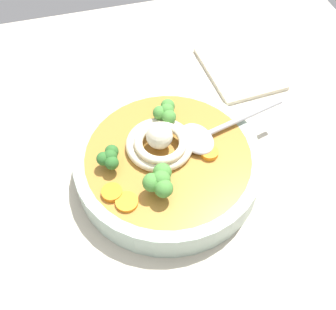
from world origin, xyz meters
TOP-DOWN VIEW (x-y plane):
  - table_slab at (0.00, 0.00)cm, footprint 91.41×91.41cm
  - soup_bowl at (-1.43, 0.75)cm, footprint 26.41×26.41cm
  - noodle_pile at (-2.97, -0.16)cm, footprint 10.46×10.26cm
  - soup_spoon at (-2.90, 6.57)cm, footprint 7.50×17.51cm
  - broccoli_floret_beside_noodles at (-7.56, 2.11)cm, footprint 4.12×3.55cm
  - broccoli_floret_rear at (3.94, -1.80)cm, footprint 4.75×4.09cm
  - broccoli_floret_right at (-1.75, -7.23)cm, footprint 3.70×3.18cm
  - carrot_slice_center at (2.75, -7.91)cm, footprint 2.72×2.72cm
  - carrot_slice_extra_a at (0.43, 6.30)cm, footprint 2.46×2.46cm
  - carrot_slice_near_spoon at (4.58, -6.34)cm, footprint 2.94×2.94cm
  - folded_napkin at (-20.02, 19.27)cm, footprint 15.95×12.76cm

SIDE VIEW (x-z plane):
  - table_slab at x=0.00cm, z-range 0.00..2.63cm
  - folded_napkin at x=-20.02cm, z-range 2.63..3.43cm
  - soup_bowl at x=-1.43cm, z-range 2.71..7.23cm
  - carrot_slice_near_spoon at x=4.58cm, z-range 7.15..7.68cm
  - carrot_slice_center at x=2.75cm, z-range 7.15..7.87cm
  - carrot_slice_extra_a at x=0.43cm, z-range 7.15..7.91cm
  - soup_spoon at x=-2.90cm, z-range 7.15..8.75cm
  - noodle_pile at x=-2.97cm, z-range 6.36..10.57cm
  - broccoli_floret_right at x=-1.75cm, z-range 7.52..10.45cm
  - broccoli_floret_beside_noodles at x=-7.56cm, z-range 7.57..10.82cm
  - broccoli_floret_rear at x=3.94cm, z-range 7.63..11.38cm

